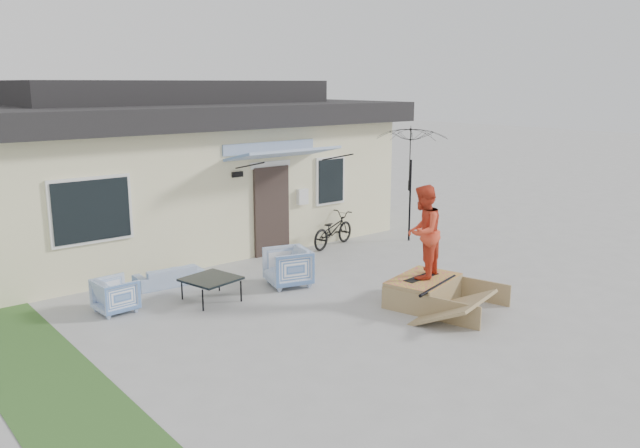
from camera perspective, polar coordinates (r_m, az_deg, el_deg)
ground at (r=11.30m, az=4.64°, el=-8.21°), size 90.00×90.00×0.00m
grass_strip at (r=10.61m, az=-24.92°, el=-10.79°), size 1.40×8.00×0.01m
house at (r=17.35m, az=-13.87°, el=5.39°), size 10.80×8.49×4.10m
loveseat at (r=13.19m, az=-13.41°, el=-4.24°), size 1.37×0.48×0.53m
armchair_left at (r=11.92m, az=-17.86°, el=-5.95°), size 0.66×0.70×0.68m
armchair_right at (r=12.79m, az=-2.91°, el=-3.71°), size 0.96×0.99×0.84m
coffee_table at (r=12.13m, az=-9.72°, el=-5.78°), size 1.07×1.07×0.44m
bicycle at (r=15.78m, az=1.16°, el=-0.20°), size 1.71×0.99×1.03m
patio_umbrella at (r=16.31m, az=8.14°, el=4.50°), size 1.92×1.78×2.20m
skate_ramp at (r=12.00m, az=9.23°, el=-5.90°), size 1.84×2.17×0.47m
skateboard at (r=11.94m, az=9.08°, el=-4.68°), size 0.84×0.28×0.05m
skater at (r=11.71m, az=9.23°, el=-0.54°), size 1.03×0.93×1.72m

